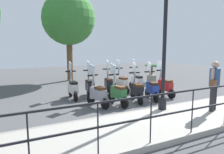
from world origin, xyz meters
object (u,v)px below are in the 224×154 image
object	(u,v)px
potted_palm	(152,75)
scooter_far_0	(137,81)
scooter_near_2	(137,90)
scooter_near_0	(165,86)
scooter_near_1	(152,88)
tree_distant	(69,19)
scooter_near_4	(98,94)
lamp_post_near	(164,52)
scooter_far_2	(109,84)
scooter_far_1	(122,83)
scooter_far_4	(73,88)
scooter_near_3	(118,93)
scooter_far_3	(90,86)
pedestrian_with_bag	(214,82)

from	to	relation	value
potted_palm	scooter_far_0	xyz separation A→B (m)	(-1.56, 2.11, 0.04)
potted_palm	scooter_near_2	world-z (taller)	scooter_near_2
scooter_near_0	scooter_near_1	world-z (taller)	same
tree_distant	scooter_far_0	xyz separation A→B (m)	(-4.50, -1.94, -3.27)
scooter_near_2	scooter_near_4	world-z (taller)	same
lamp_post_near	scooter_far_0	world-z (taller)	lamp_post_near
scooter_far_0	scooter_far_2	size ratio (longest dim) A/B	1.00
scooter_near_0	scooter_far_0	xyz separation A→B (m)	(1.51, 0.43, 0.00)
scooter_far_0	scooter_far_1	world-z (taller)	same
scooter_near_4	scooter_far_4	size ratio (longest dim) A/B	1.00
scooter_near_3	scooter_far_0	distance (m)	2.69
tree_distant	lamp_post_near	bearing A→B (deg)	-174.42
scooter_near_0	scooter_near_3	world-z (taller)	same
scooter_near_4	scooter_far_3	size ratio (longest dim) A/B	1.00
scooter_far_4	lamp_post_near	bearing A→B (deg)	-144.94
scooter_far_1	potted_palm	bearing A→B (deg)	-64.75
scooter_near_3	scooter_far_4	xyz separation A→B (m)	(1.71, 1.19, 0.00)
scooter_near_0	scooter_near_4	size ratio (longest dim) A/B	1.00
scooter_far_2	scooter_near_4	bearing A→B (deg)	159.03
tree_distant	pedestrian_with_bag	bearing A→B (deg)	-166.51
scooter_near_3	pedestrian_with_bag	bearing A→B (deg)	-143.35
scooter_far_0	scooter_far_1	bearing A→B (deg)	91.64
tree_distant	scooter_far_3	size ratio (longest dim) A/B	3.49
scooter_far_0	scooter_near_4	bearing A→B (deg)	120.68
pedestrian_with_bag	scooter_far_1	xyz separation A→B (m)	(4.14, 0.98, -0.60)
tree_distant	scooter_near_3	distance (m)	7.09
scooter_far_1	scooter_far_3	xyz separation A→B (m)	(-0.09, 1.61, 0.00)
scooter_near_1	scooter_far_0	size ratio (longest dim) A/B	1.00
scooter_near_3	scooter_far_4	world-z (taller)	same
scooter_near_1	scooter_near_3	size ratio (longest dim) A/B	1.00
scooter_near_3	scooter_near_4	size ratio (longest dim) A/B	1.00
scooter_far_3	scooter_far_2	bearing A→B (deg)	-76.16
potted_palm	scooter_far_3	xyz separation A→B (m)	(-1.66, 4.57, 0.04)
tree_distant	scooter_near_4	bearing A→B (deg)	172.50
pedestrian_with_bag	scooter_far_1	world-z (taller)	pedestrian_with_bag
scooter_far_1	scooter_far_2	xyz separation A→B (m)	(-0.04, 0.70, 0.00)
scooter_near_2	tree_distant	bearing A→B (deg)	20.84
scooter_near_1	tree_distant	bearing A→B (deg)	26.63
scooter_near_0	scooter_far_1	world-z (taller)	same
scooter_near_2	scooter_far_1	world-z (taller)	same
scooter_near_0	scooter_far_4	distance (m)	3.91
scooter_near_3	scooter_near_4	distance (m)	0.76
pedestrian_with_bag	scooter_near_4	bearing A→B (deg)	28.08
scooter_near_0	scooter_far_1	size ratio (longest dim) A/B	1.00
lamp_post_near	scooter_near_3	bearing A→B (deg)	29.19
scooter_near_3	scooter_far_2	bearing A→B (deg)	-20.95
potted_palm	scooter_near_0	xyz separation A→B (m)	(-3.07, 1.68, 0.04)
scooter_far_2	scooter_far_4	distance (m)	1.67
lamp_post_near	scooter_near_1	size ratio (longest dim) A/B	2.75
scooter_near_2	potted_palm	bearing A→B (deg)	-31.63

